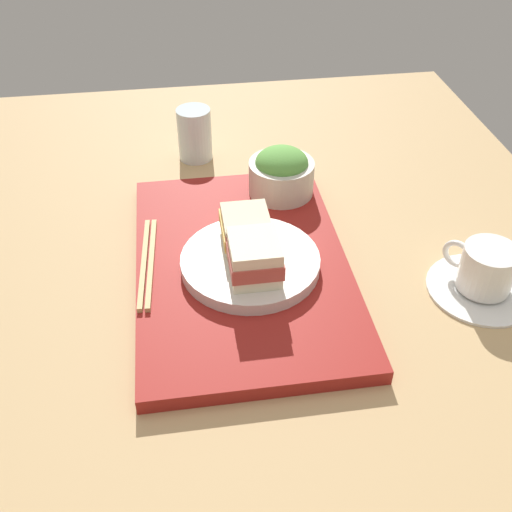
{
  "coord_description": "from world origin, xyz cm",
  "views": [
    {
      "loc": [
        60.16,
        -11.32,
        56.65
      ],
      "look_at": [
        -2.34,
        -2.12,
        5.0
      ],
      "focal_mm": 42.71,
      "sensor_mm": 36.0,
      "label": 1
    }
  ],
  "objects_px": {
    "coffee_cup": "(485,274)",
    "sandwich_near": "(246,228)",
    "chopsticks_pair": "(148,262)",
    "sandwich_plate": "(250,262)",
    "salad_bowl": "(281,172)",
    "sandwich_far": "(255,259)",
    "drinking_glass": "(195,134)"
  },
  "relations": [
    {
      "from": "salad_bowl",
      "to": "sandwich_plate",
      "type": "bearing_deg",
      "value": -22.67
    },
    {
      "from": "chopsticks_pair",
      "to": "coffee_cup",
      "type": "distance_m",
      "value": 0.46
    },
    {
      "from": "sandwich_near",
      "to": "salad_bowl",
      "type": "distance_m",
      "value": 0.16
    },
    {
      "from": "sandwich_near",
      "to": "salad_bowl",
      "type": "relative_size",
      "value": 0.76
    },
    {
      "from": "salad_bowl",
      "to": "chopsticks_pair",
      "type": "xyz_separation_m",
      "value": [
        0.15,
        -0.22,
        -0.03
      ]
    },
    {
      "from": "sandwich_near",
      "to": "sandwich_far",
      "type": "distance_m",
      "value": 0.07
    },
    {
      "from": "sandwich_plate",
      "to": "coffee_cup",
      "type": "relative_size",
      "value": 1.29
    },
    {
      "from": "chopsticks_pair",
      "to": "salad_bowl",
      "type": "bearing_deg",
      "value": 125.39
    },
    {
      "from": "chopsticks_pair",
      "to": "sandwich_plate",
      "type": "bearing_deg",
      "value": 79.09
    },
    {
      "from": "salad_bowl",
      "to": "sandwich_far",
      "type": "bearing_deg",
      "value": -19.0
    },
    {
      "from": "sandwich_near",
      "to": "salad_bowl",
      "type": "xyz_separation_m",
      "value": [
        -0.14,
        0.08,
        -0.0
      ]
    },
    {
      "from": "sandwich_far",
      "to": "coffee_cup",
      "type": "xyz_separation_m",
      "value": [
        0.03,
        0.31,
        -0.04
      ]
    },
    {
      "from": "sandwich_near",
      "to": "drinking_glass",
      "type": "height_order",
      "value": "drinking_glass"
    },
    {
      "from": "salad_bowl",
      "to": "chopsticks_pair",
      "type": "bearing_deg",
      "value": -54.61
    },
    {
      "from": "salad_bowl",
      "to": "coffee_cup",
      "type": "bearing_deg",
      "value": 43.43
    },
    {
      "from": "sandwich_plate",
      "to": "salad_bowl",
      "type": "xyz_separation_m",
      "value": [
        -0.18,
        0.08,
        0.03
      ]
    },
    {
      "from": "coffee_cup",
      "to": "sandwich_near",
      "type": "bearing_deg",
      "value": -108.55
    },
    {
      "from": "sandwich_plate",
      "to": "coffee_cup",
      "type": "height_order",
      "value": "coffee_cup"
    },
    {
      "from": "sandwich_near",
      "to": "coffee_cup",
      "type": "height_order",
      "value": "sandwich_near"
    },
    {
      "from": "sandwich_plate",
      "to": "salad_bowl",
      "type": "height_order",
      "value": "salad_bowl"
    },
    {
      "from": "sandwich_far",
      "to": "drinking_glass",
      "type": "xyz_separation_m",
      "value": [
        -0.39,
        -0.05,
        -0.02
      ]
    },
    {
      "from": "sandwich_plate",
      "to": "sandwich_far",
      "type": "height_order",
      "value": "sandwich_far"
    },
    {
      "from": "sandwich_near",
      "to": "chopsticks_pair",
      "type": "xyz_separation_m",
      "value": [
        0.01,
        -0.14,
        -0.04
      ]
    },
    {
      "from": "sandwich_plate",
      "to": "chopsticks_pair",
      "type": "relative_size",
      "value": 0.99
    },
    {
      "from": "sandwich_plate",
      "to": "sandwich_far",
      "type": "distance_m",
      "value": 0.05
    },
    {
      "from": "sandwich_near",
      "to": "drinking_glass",
      "type": "bearing_deg",
      "value": -170.75
    },
    {
      "from": "sandwich_far",
      "to": "salad_bowl",
      "type": "distance_m",
      "value": 0.23
    },
    {
      "from": "sandwich_far",
      "to": "chopsticks_pair",
      "type": "xyz_separation_m",
      "value": [
        -0.06,
        -0.14,
        -0.04
      ]
    },
    {
      "from": "sandwich_near",
      "to": "sandwich_far",
      "type": "height_order",
      "value": "sandwich_far"
    },
    {
      "from": "coffee_cup",
      "to": "drinking_glass",
      "type": "distance_m",
      "value": 0.55
    },
    {
      "from": "sandwich_far",
      "to": "sandwich_near",
      "type": "bearing_deg",
      "value": -178.91
    },
    {
      "from": "sandwich_far",
      "to": "coffee_cup",
      "type": "height_order",
      "value": "sandwich_far"
    }
  ]
}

